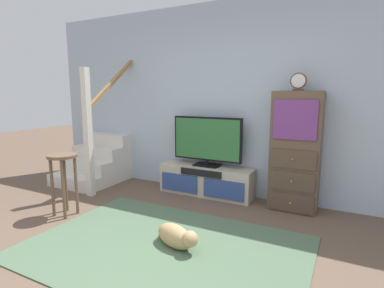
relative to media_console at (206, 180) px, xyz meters
The scene contains 10 objects.
ground_plane 2.22m from the media_console, 82.21° to the right, with size 20.00×20.00×0.00m, color brown.
back_wall 1.21m from the media_console, 41.71° to the left, with size 6.40×0.12×2.70m, color #A8BCD1.
area_rug 1.63m from the media_console, 79.33° to the right, with size 2.60×1.80×0.01m, color #4C664C.
media_console is the anchor object (origin of this frame).
television 0.59m from the media_console, 90.00° to the left, with size 1.03×0.22×0.70m.
side_cabinet 1.32m from the media_console, ahead, with size 0.58×0.38×1.48m.
desk_clock 1.82m from the media_console, ahead, with size 0.19×0.08×0.21m.
staircase 1.94m from the media_console, behind, with size 1.00×1.36×2.20m.
bar_stool_near 1.91m from the media_console, 129.48° to the right, with size 0.34×0.34×0.74m.
dog 1.58m from the media_console, 75.28° to the right, with size 0.53×0.33×0.23m.
Camera 1 is at (1.46, -1.65, 1.46)m, focal length 28.42 mm.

